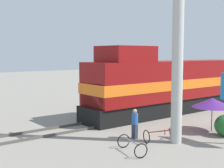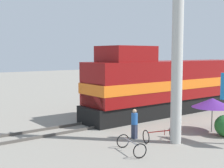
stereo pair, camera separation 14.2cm
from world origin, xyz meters
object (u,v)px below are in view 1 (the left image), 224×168
at_px(utility_pole, 178,35).
at_px(person_bystander, 135,123).
at_px(locomotive, 168,85).
at_px(bicycle, 160,135).
at_px(vendor_umbrella, 212,103).
at_px(bicycle_spare, 132,145).

distance_m(utility_pole, person_bystander, 5.09).
bearing_deg(utility_pole, locomotive, 134.93).
xyz_separation_m(utility_pole, bicycle, (-0.62, -0.51, -5.09)).
bearing_deg(bicycle, utility_pole, -124.73).
bearing_deg(vendor_umbrella, bicycle_spare, -89.27).
height_order(locomotive, bicycle_spare, locomotive).
bearing_deg(utility_pole, bicycle, -140.56).
distance_m(utility_pole, bicycle_spare, 5.86).
xyz_separation_m(bicycle, bicycle_spare, (0.46, -2.37, -0.01)).
bearing_deg(utility_pole, vendor_umbrella, 94.03).
relative_size(locomotive, bicycle, 8.78).
distance_m(locomotive, bicycle_spare, 10.42).
relative_size(bicycle, bicycle_spare, 0.97).
height_order(utility_pole, vendor_umbrella, utility_pole).
distance_m(utility_pole, bicycle, 5.15).
relative_size(utility_pole, person_bystander, 6.79).
height_order(utility_pole, bicycle_spare, utility_pole).
height_order(locomotive, bicycle, locomotive).
height_order(person_bystander, bicycle_spare, person_bystander).
bearing_deg(person_bystander, locomotive, 119.17).
bearing_deg(utility_pole, bicycle_spare, -93.22).
relative_size(vendor_umbrella, person_bystander, 1.48).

